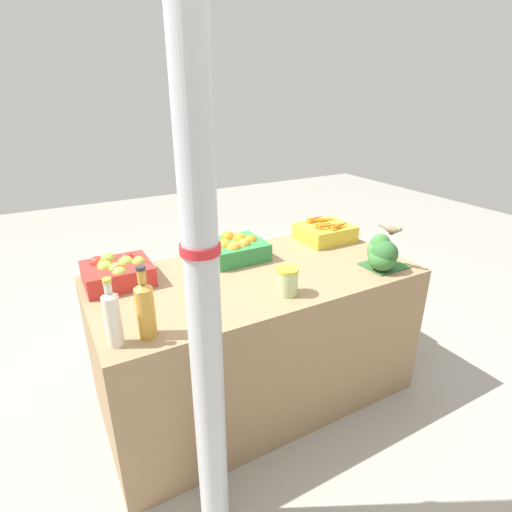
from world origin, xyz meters
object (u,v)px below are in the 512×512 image
object	(u,v)px
broccoli_pile	(382,254)
juice_bottle_cloudy	(113,317)
apple_crate	(116,271)
carrot_crate	(325,231)
pickle_jar	(287,281)
support_pole	(202,282)
orange_crate	(236,248)
sparrow_bird	(393,229)
juice_bottle_amber	(145,308)

from	to	relation	value
broccoli_pile	juice_bottle_cloudy	xyz separation A→B (m)	(-1.37, -0.02, 0.03)
apple_crate	carrot_crate	world-z (taller)	carrot_crate
broccoli_pile	pickle_jar	world-z (taller)	broccoli_pile
support_pole	orange_crate	size ratio (longest dim) A/B	7.00
support_pole	apple_crate	distance (m)	0.91
broccoli_pile	juice_bottle_cloudy	distance (m)	1.37
apple_crate	juice_bottle_cloudy	distance (m)	0.56
orange_crate	broccoli_pile	size ratio (longest dim) A/B	1.28
carrot_crate	juice_bottle_cloudy	size ratio (longest dim) A/B	1.15
carrot_crate	juice_bottle_cloudy	world-z (taller)	juice_bottle_cloudy
carrot_crate	sparrow_bird	size ratio (longest dim) A/B	2.37
support_pole	pickle_jar	xyz separation A→B (m)	(0.55, 0.34, -0.28)
broccoli_pile	juice_bottle_cloudy	bearing A→B (deg)	-178.98
apple_crate	pickle_jar	distance (m)	0.84
pickle_jar	sparrow_bird	size ratio (longest dim) A/B	0.99
broccoli_pile	juice_bottle_amber	distance (m)	1.25
orange_crate	broccoli_pile	bearing A→B (deg)	-40.37
support_pole	pickle_jar	world-z (taller)	support_pole
orange_crate	juice_bottle_amber	distance (m)	0.84
orange_crate	sparrow_bird	size ratio (longest dim) A/B	2.37
juice_bottle_cloudy	juice_bottle_amber	size ratio (longest dim) A/B	0.93
orange_crate	juice_bottle_cloudy	xyz separation A→B (m)	(-0.77, -0.54, 0.06)
juice_bottle_cloudy	pickle_jar	xyz separation A→B (m)	(0.78, 0.03, -0.05)
apple_crate	broccoli_pile	xyz separation A→B (m)	(1.26, -0.52, 0.03)
juice_bottle_amber	juice_bottle_cloudy	bearing A→B (deg)	180.00
broccoli_pile	juice_bottle_cloudy	size ratio (longest dim) A/B	0.90
orange_crate	juice_bottle_amber	size ratio (longest dim) A/B	1.07
support_pole	juice_bottle_amber	bearing A→B (deg)	110.32
pickle_jar	sparrow_bird	distance (m)	0.66
apple_crate	sparrow_bird	bearing A→B (deg)	-21.67
apple_crate	juice_bottle_cloudy	size ratio (longest dim) A/B	1.15
juice_bottle_cloudy	apple_crate	bearing A→B (deg)	78.27
juice_bottle_cloudy	carrot_crate	bearing A→B (deg)	20.90
sparrow_bird	carrot_crate	bearing A→B (deg)	167.74
broccoli_pile	pickle_jar	bearing A→B (deg)	179.39
carrot_crate	apple_crate	bearing A→B (deg)	179.78
sparrow_bird	apple_crate	bearing A→B (deg)	-126.29
support_pole	carrot_crate	bearing A→B (deg)	36.08
carrot_crate	sparrow_bird	xyz separation A→B (m)	(0.02, -0.52, 0.16)
pickle_jar	sparrow_bird	world-z (taller)	sparrow_bird
broccoli_pile	orange_crate	bearing A→B (deg)	139.63
support_pole	carrot_crate	world-z (taller)	support_pole
orange_crate	broccoli_pile	xyz separation A→B (m)	(0.61, -0.51, 0.03)
support_pole	juice_bottle_amber	world-z (taller)	support_pole
orange_crate	pickle_jar	world-z (taller)	orange_crate
apple_crate	juice_bottle_amber	distance (m)	0.54
orange_crate	sparrow_bird	distance (m)	0.85
apple_crate	juice_bottle_amber	world-z (taller)	juice_bottle_amber
carrot_crate	juice_bottle_amber	size ratio (longest dim) A/B	1.07
broccoli_pile	sparrow_bird	distance (m)	0.14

